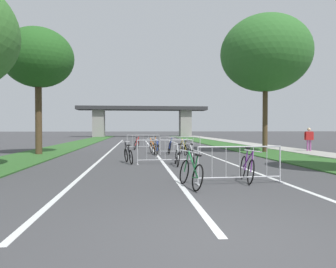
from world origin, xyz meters
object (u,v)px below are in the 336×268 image
(tree_right_cypress_far, at_px, (265,54))
(bicycle_black_9, at_px, (128,155))
(tree_left_pine_far, at_px, (38,58))
(crowd_barrier_nearest, at_px, (240,165))
(bicycle_white_3, at_px, (192,155))
(bicycle_green_6, at_px, (191,173))
(bicycle_red_5, at_px, (137,144))
(bicycle_silver_8, at_px, (177,157))
(pedestrian_strolling, at_px, (309,137))
(bicycle_blue_10, at_px, (170,147))
(crowd_barrier_third, at_px, (180,145))
(bicycle_orange_11, at_px, (153,148))
(bicycle_yellow_7, at_px, (183,148))
(crowd_barrier_second, at_px, (165,152))
(crowd_barrier_fourth, at_px, (143,142))
(bicycle_orange_1, at_px, (156,144))
(bicycle_teal_4, at_px, (186,148))
(bicycle_blue_0, at_px, (156,149))
(bicycle_purple_2, at_px, (247,168))

(tree_right_cypress_far, distance_m, bicycle_black_9, 11.63)
(tree_left_pine_far, xyz_separation_m, crowd_barrier_nearest, (8.49, -10.44, -5.08))
(bicycle_black_9, bearing_deg, bicycle_white_3, -15.50)
(bicycle_green_6, bearing_deg, bicycle_red_5, 86.23)
(bicycle_silver_8, distance_m, pedestrian_strolling, 11.50)
(bicycle_black_9, distance_m, bicycle_blue_10, 5.47)
(crowd_barrier_third, xyz_separation_m, bicycle_silver_8, (-0.92, -5.60, -0.16))
(bicycle_white_3, xyz_separation_m, pedestrian_strolling, (8.71, 5.50, 0.60))
(bicycle_silver_8, xyz_separation_m, bicycle_orange_11, (-0.68, 6.04, 0.01))
(bicycle_black_9, bearing_deg, bicycle_yellow_7, 39.19)
(crowd_barrier_second, xyz_separation_m, crowd_barrier_fourth, (-0.72, 10.02, 0.00))
(crowd_barrier_second, height_order, crowd_barrier_fourth, same)
(tree_left_pine_far, relative_size, bicycle_orange_1, 4.39)
(crowd_barrier_nearest, height_order, pedestrian_strolling, pedestrian_strolling)
(bicycle_green_6, bearing_deg, pedestrian_strolling, 40.08)
(tree_right_cypress_far, relative_size, crowd_barrier_third, 3.53)
(bicycle_black_9, bearing_deg, bicycle_teal_4, 42.66)
(bicycle_blue_0, xyz_separation_m, bicycle_silver_8, (0.53, -5.11, -0.00))
(tree_left_pine_far, bearing_deg, bicycle_purple_2, -48.76)
(crowd_barrier_nearest, bearing_deg, bicycle_purple_2, 47.31)
(tree_left_pine_far, xyz_separation_m, bicycle_orange_11, (6.65, 0.03, -5.23))
(tree_right_cypress_far, height_order, bicycle_black_9, tree_right_cypress_far)
(bicycle_green_6, relative_size, bicycle_blue_10, 0.96)
(crowd_barrier_second, height_order, bicycle_green_6, crowd_barrier_second)
(crowd_barrier_third, xyz_separation_m, bicycle_black_9, (-2.96, -4.56, -0.17))
(bicycle_orange_11, bearing_deg, bicycle_orange_1, 73.85)
(bicycle_blue_0, xyz_separation_m, bicycle_black_9, (-1.51, -4.07, -0.01))
(tree_left_pine_far, height_order, crowd_barrier_third, tree_left_pine_far)
(bicycle_teal_4, xyz_separation_m, bicycle_red_5, (-3.02, 4.06, 0.01))
(bicycle_green_6, relative_size, pedestrian_strolling, 1.10)
(tree_left_pine_far, bearing_deg, crowd_barrier_second, -38.26)
(tree_left_pine_far, bearing_deg, bicycle_teal_4, 0.97)
(crowd_barrier_fourth, bearing_deg, bicycle_blue_0, -83.38)
(bicycle_blue_0, height_order, bicycle_yellow_7, bicycle_yellow_7)
(bicycle_red_5, xyz_separation_m, bicycle_green_6, (1.37, -15.05, 0.02))
(bicycle_purple_2, distance_m, bicycle_green_6, 1.94)
(bicycle_orange_11, bearing_deg, tree_right_cypress_far, -8.35)
(crowd_barrier_third, bearing_deg, bicycle_red_5, 119.07)
(crowd_barrier_third, xyz_separation_m, bicycle_blue_10, (-0.60, 0.37, -0.13))
(bicycle_purple_2, xyz_separation_m, bicycle_orange_11, (-2.18, 10.10, -0.03))
(bicycle_white_3, height_order, bicycle_black_9, bicycle_black_9)
(crowd_barrier_third, height_order, bicycle_orange_11, crowd_barrier_third)
(bicycle_green_6, relative_size, bicycle_black_9, 1.09)
(tree_left_pine_far, relative_size, bicycle_teal_4, 4.53)
(bicycle_orange_11, height_order, pedestrian_strolling, pedestrian_strolling)
(tree_right_cypress_far, height_order, pedestrian_strolling, tree_right_cypress_far)
(crowd_barrier_nearest, bearing_deg, bicycle_yellow_7, 90.83)
(crowd_barrier_second, bearing_deg, bicycle_red_5, 97.12)
(bicycle_purple_2, bearing_deg, bicycle_green_6, 31.44)
(crowd_barrier_third, distance_m, bicycle_silver_8, 5.67)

